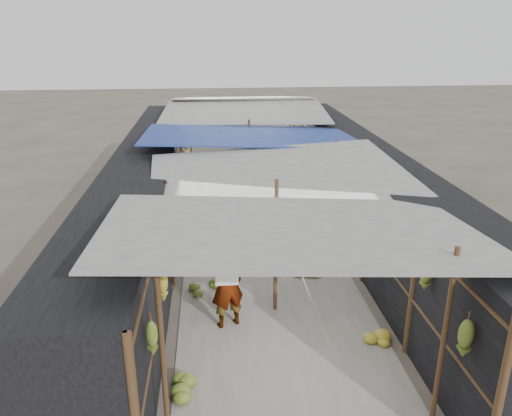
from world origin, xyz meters
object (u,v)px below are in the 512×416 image
object	(u,v)px
vendor_seated	(286,197)
vendor_elderly	(227,284)
crate_near	(275,248)
black_basin	(287,214)
shopper_blue	(268,220)

from	to	relation	value
vendor_seated	vendor_elderly	bearing A→B (deg)	-9.35
crate_near	vendor_elderly	distance (m)	3.29
crate_near	vendor_seated	bearing A→B (deg)	85.05
black_basin	vendor_seated	xyz separation A→B (m)	(0.01, 0.43, 0.37)
black_basin	vendor_elderly	xyz separation A→B (m)	(-1.91, -5.36, 0.76)
vendor_elderly	vendor_seated	xyz separation A→B (m)	(1.92, 5.78, -0.39)
crate_near	shopper_blue	bearing A→B (deg)	-136.56
black_basin	shopper_blue	size ratio (longest dim) A/B	0.31
shopper_blue	vendor_seated	size ratio (longest dim) A/B	1.98
black_basin	vendor_seated	size ratio (longest dim) A/B	0.60
black_basin	crate_near	bearing A→B (deg)	-105.72
shopper_blue	vendor_elderly	bearing A→B (deg)	-131.43
shopper_blue	crate_near	bearing A→B (deg)	13.93
crate_near	vendor_seated	size ratio (longest dim) A/B	0.53
crate_near	vendor_elderly	bearing A→B (deg)	-104.03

